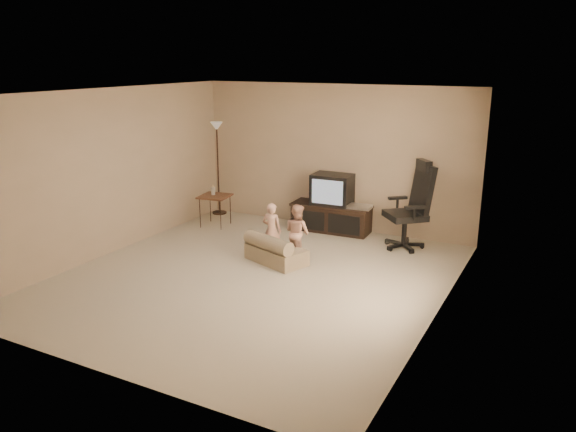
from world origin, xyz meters
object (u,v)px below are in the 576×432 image
(child_sofa, at_px, (274,251))
(toddler_right, at_px, (297,232))
(side_table, at_px, (215,196))
(floor_lamp, at_px, (217,147))
(tv_stand, at_px, (332,208))
(toddler_left, at_px, (272,230))
(office_chair, at_px, (410,217))

(child_sofa, height_order, toddler_right, toddler_right)
(side_table, height_order, floor_lamp, floor_lamp)
(tv_stand, xyz_separation_m, toddler_left, (-0.28, -1.63, 0.00))
(side_table, height_order, toddler_right, toddler_right)
(floor_lamp, bearing_deg, child_sofa, -39.86)
(office_chair, xyz_separation_m, child_sofa, (-1.57, -1.59, -0.33))
(tv_stand, height_order, toddler_right, tv_stand)
(toddler_right, bearing_deg, side_table, -2.03)
(floor_lamp, relative_size, child_sofa, 1.74)
(side_table, xyz_separation_m, toddler_right, (2.09, -0.89, -0.11))
(child_sofa, bearing_deg, office_chair, 64.99)
(floor_lamp, height_order, child_sofa, floor_lamp)
(office_chair, distance_m, floor_lamp, 3.92)
(side_table, height_order, child_sofa, side_table)
(toddler_right, bearing_deg, child_sofa, 71.60)
(child_sofa, bearing_deg, side_table, 167.31)
(child_sofa, relative_size, toddler_right, 1.19)
(toddler_left, bearing_deg, side_table, -32.63)
(toddler_left, bearing_deg, tv_stand, -102.90)
(floor_lamp, bearing_deg, toddler_left, -38.52)
(tv_stand, distance_m, office_chair, 1.47)
(floor_lamp, distance_m, toddler_right, 3.09)
(side_table, distance_m, child_sofa, 2.23)
(toddler_right, bearing_deg, office_chair, -114.77)
(side_table, xyz_separation_m, floor_lamp, (-0.40, 0.71, 0.75))
(floor_lamp, height_order, toddler_left, floor_lamp)
(tv_stand, bearing_deg, side_table, -164.03)
(floor_lamp, relative_size, toddler_left, 2.10)
(child_sofa, relative_size, toddler_left, 1.21)
(floor_lamp, distance_m, toddler_left, 2.83)
(child_sofa, distance_m, toddler_right, 0.45)
(office_chair, height_order, child_sofa, office_chair)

